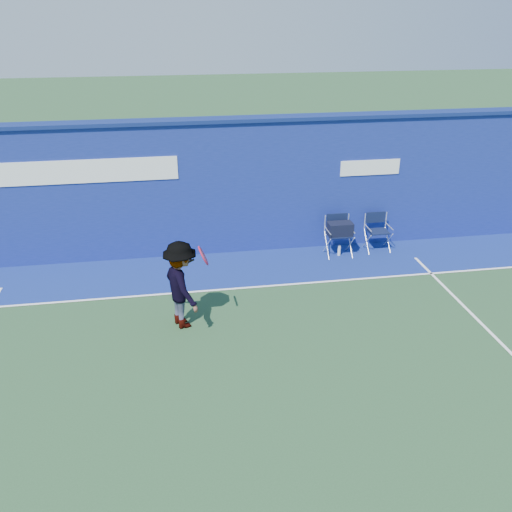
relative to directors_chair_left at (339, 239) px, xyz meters
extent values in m
plane|color=#244527|center=(-2.80, -4.48, -0.39)|extent=(80.00, 80.00, 0.00)
cube|color=navy|center=(-2.80, 0.72, 1.11)|extent=(24.00, 0.40, 3.00)
cube|color=navy|center=(-2.80, 0.72, 2.65)|extent=(24.00, 0.50, 0.08)
cube|color=white|center=(-5.80, 0.51, 1.71)|extent=(4.50, 0.02, 0.50)
cube|color=white|center=(0.80, 0.51, 1.51)|extent=(1.40, 0.02, 0.35)
cube|color=navy|center=(-2.80, -0.38, -0.38)|extent=(24.00, 1.80, 0.01)
cube|color=white|center=(-2.80, -1.28, -0.38)|extent=(24.00, 0.06, 0.01)
cube|color=#0D1533|center=(0.00, 0.00, 0.12)|extent=(0.49, 0.41, 0.03)
cube|color=silver|center=(0.00, 0.24, 0.32)|extent=(0.56, 0.02, 0.40)
cube|color=#0D1533|center=(0.00, 0.24, 0.40)|extent=(0.49, 0.03, 0.28)
cube|color=black|center=(0.00, -0.03, 0.27)|extent=(0.56, 0.32, 0.30)
cube|color=#0D1533|center=(0.98, 0.11, 0.09)|extent=(0.46, 0.39, 0.03)
cube|color=silver|center=(0.98, 0.34, 0.28)|extent=(0.52, 0.02, 0.38)
cube|color=#0D1533|center=(0.98, 0.34, 0.35)|extent=(0.46, 0.02, 0.27)
cylinder|color=silver|center=(0.01, -0.04, -0.26)|extent=(0.07, 0.07, 0.25)
imported|color=#EA4738|center=(-3.65, -2.45, 0.42)|extent=(0.94, 1.19, 1.62)
torus|color=#B01734|center=(-3.25, -2.57, 1.02)|extent=(0.19, 0.38, 0.35)
cylinder|color=gray|center=(-3.25, -2.57, 1.02)|extent=(0.14, 0.32, 0.29)
cylinder|color=black|center=(-3.57, -2.56, 0.88)|extent=(0.33, 0.05, 0.17)
camera|label=1|loc=(-3.70, -10.95, 4.91)|focal=38.00mm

